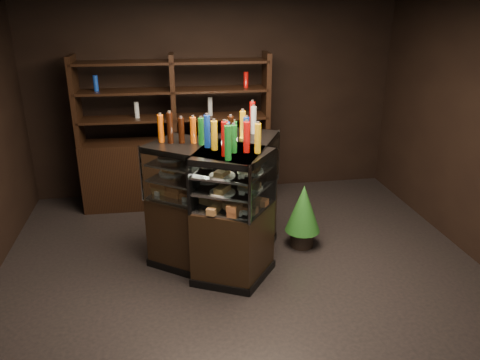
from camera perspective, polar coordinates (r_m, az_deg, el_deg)
name	(u,v)px	position (r m, az deg, el deg)	size (l,w,h in m)	color
ground	(247,283)	(4.75, 0.81, -12.42)	(5.00, 5.00, 0.00)	black
room_shell	(248,87)	(4.00, 0.95, 11.33)	(5.02, 5.02, 3.01)	black
display_case	(224,226)	(4.84, -2.00, -5.60)	(1.50, 1.35, 1.32)	black
food_display	(223,178)	(4.62, -2.06, 0.21)	(1.13, 1.09, 0.41)	#D4834C
bottles_top	(222,131)	(4.47, -2.17, 5.99)	(0.96, 0.95, 0.30)	yellow
potted_conifer	(303,207)	(5.22, 7.74, -3.33)	(0.39, 0.39, 0.83)	black
back_shelving	(177,162)	(6.27, -7.74, 2.24)	(2.45, 0.49, 2.00)	black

